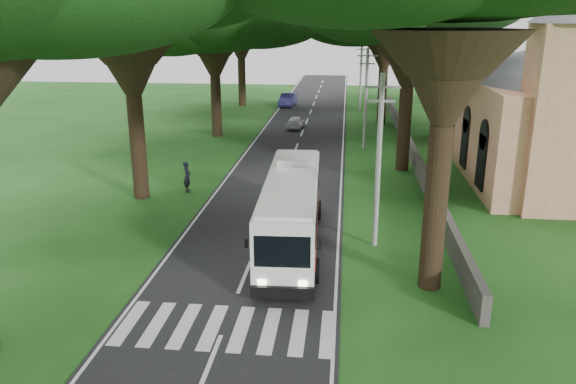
{
  "coord_description": "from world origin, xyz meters",
  "views": [
    {
      "loc": [
        3.98,
        -18.8,
        10.35
      ],
      "look_at": [
        1.3,
        6.95,
        2.2
      ],
      "focal_mm": 35.0,
      "sensor_mm": 36.0,
      "label": 1
    }
  ],
  "objects_px": {
    "pole_far": "(361,73)",
    "pedestrian": "(187,177)",
    "pole_mid": "(366,98)",
    "coach_bus": "(292,209)",
    "church": "(549,99)",
    "distant_car_b": "(288,100)",
    "distant_car_a": "(296,122)",
    "pole_near": "(379,159)"
  },
  "relations": [
    {
      "from": "church",
      "to": "distant_car_a",
      "type": "bearing_deg",
      "value": 145.8
    },
    {
      "from": "church",
      "to": "distant_car_a",
      "type": "distance_m",
      "value": 22.97
    },
    {
      "from": "pole_far",
      "to": "pedestrian",
      "type": "distance_m",
      "value": 34.6
    },
    {
      "from": "pole_far",
      "to": "pedestrian",
      "type": "bearing_deg",
      "value": -108.75
    },
    {
      "from": "pole_mid",
      "to": "coach_bus",
      "type": "xyz_separation_m",
      "value": [
        -3.9,
        -20.37,
        -2.37
      ]
    },
    {
      "from": "pole_far",
      "to": "distant_car_b",
      "type": "relative_size",
      "value": 1.75
    },
    {
      "from": "coach_bus",
      "to": "pole_mid",
      "type": "bearing_deg",
      "value": 77.05
    },
    {
      "from": "church",
      "to": "distant_car_b",
      "type": "relative_size",
      "value": 5.25
    },
    {
      "from": "church",
      "to": "pedestrian",
      "type": "xyz_separation_m",
      "value": [
        -23.44,
        -8.17,
        -3.97
      ]
    },
    {
      "from": "distant_car_a",
      "to": "distant_car_b",
      "type": "height_order",
      "value": "distant_car_b"
    },
    {
      "from": "pole_far",
      "to": "coach_bus",
      "type": "xyz_separation_m",
      "value": [
        -3.9,
        -40.37,
        -2.37
      ]
    },
    {
      "from": "pole_mid",
      "to": "distant_car_a",
      "type": "xyz_separation_m",
      "value": [
        -6.3,
        8.23,
        -3.56
      ]
    },
    {
      "from": "distant_car_a",
      "to": "pedestrian",
      "type": "distance_m",
      "value": 21.4
    },
    {
      "from": "church",
      "to": "distant_car_a",
      "type": "height_order",
      "value": "church"
    },
    {
      "from": "pole_mid",
      "to": "coach_bus",
      "type": "height_order",
      "value": "pole_mid"
    },
    {
      "from": "pedestrian",
      "to": "church",
      "type": "bearing_deg",
      "value": -74.0
    },
    {
      "from": "pole_near",
      "to": "pole_far",
      "type": "xyz_separation_m",
      "value": [
        0.0,
        40.0,
        0.0
      ]
    },
    {
      "from": "distant_car_a",
      "to": "church",
      "type": "bearing_deg",
      "value": 150.54
    },
    {
      "from": "coach_bus",
      "to": "distant_car_a",
      "type": "relative_size",
      "value": 3.3
    },
    {
      "from": "pedestrian",
      "to": "pole_far",
      "type": "bearing_deg",
      "value": -21.97
    },
    {
      "from": "pole_mid",
      "to": "pole_far",
      "type": "relative_size",
      "value": 1.0
    },
    {
      "from": "church",
      "to": "pole_far",
      "type": "distance_m",
      "value": 27.41
    },
    {
      "from": "church",
      "to": "distant_car_b",
      "type": "xyz_separation_m",
      "value": [
        -20.86,
        26.46,
        -4.13
      ]
    },
    {
      "from": "pole_near",
      "to": "pole_mid",
      "type": "distance_m",
      "value": 20.0
    },
    {
      "from": "distant_car_b",
      "to": "pole_far",
      "type": "bearing_deg",
      "value": -9.27
    },
    {
      "from": "pole_mid",
      "to": "coach_bus",
      "type": "bearing_deg",
      "value": -100.83
    },
    {
      "from": "pole_far",
      "to": "pedestrian",
      "type": "xyz_separation_m",
      "value": [
        -11.07,
        -32.62,
        -3.24
      ]
    },
    {
      "from": "distant_car_b",
      "to": "coach_bus",
      "type": "bearing_deg",
      "value": -79.78
    },
    {
      "from": "church",
      "to": "pole_mid",
      "type": "xyz_separation_m",
      "value": [
        -12.36,
        4.45,
        -0.73
      ]
    },
    {
      "from": "distant_car_b",
      "to": "pedestrian",
      "type": "height_order",
      "value": "pedestrian"
    },
    {
      "from": "distant_car_b",
      "to": "pedestrian",
      "type": "relative_size",
      "value": 2.42
    },
    {
      "from": "pole_near",
      "to": "distant_car_b",
      "type": "bearing_deg",
      "value": 101.44
    },
    {
      "from": "church",
      "to": "distant_car_b",
      "type": "bearing_deg",
      "value": 128.25
    },
    {
      "from": "pole_mid",
      "to": "coach_bus",
      "type": "distance_m",
      "value": 20.87
    },
    {
      "from": "pole_mid",
      "to": "pedestrian",
      "type": "distance_m",
      "value": 17.1
    },
    {
      "from": "church",
      "to": "pole_mid",
      "type": "relative_size",
      "value": 3.0
    },
    {
      "from": "pole_near",
      "to": "pole_far",
      "type": "height_order",
      "value": "same"
    },
    {
      "from": "pole_mid",
      "to": "pole_far",
      "type": "height_order",
      "value": "same"
    },
    {
      "from": "pole_near",
      "to": "coach_bus",
      "type": "relative_size",
      "value": 0.7
    },
    {
      "from": "church",
      "to": "pole_near",
      "type": "bearing_deg",
      "value": -128.5
    },
    {
      "from": "distant_car_a",
      "to": "distant_car_b",
      "type": "distance_m",
      "value": 13.95
    },
    {
      "from": "pole_near",
      "to": "distant_car_a",
      "type": "bearing_deg",
      "value": 102.58
    }
  ]
}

